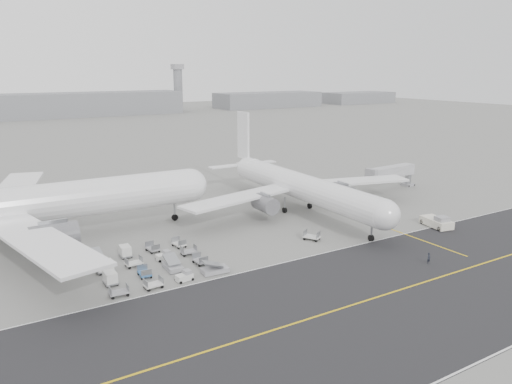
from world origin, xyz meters
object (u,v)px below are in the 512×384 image
jet_bridge (391,173)px  ground_crew_a (429,258)px  airliner_b (299,186)px  control_tower (178,87)px  pushback_tug (437,222)px  airliner_a (22,206)px

jet_bridge → ground_crew_a: size_ratio=8.95×
jet_bridge → ground_crew_a: bearing=-133.3°
ground_crew_a → airliner_b: bearing=85.6°
control_tower → pushback_tug: control_tower is taller
airliner_a → pushback_tug: size_ratio=8.03×
airliner_a → ground_crew_a: airliner_a is taller
pushback_tug → ground_crew_a: bearing=-133.7°
control_tower → pushback_tug: size_ratio=3.81×
control_tower → ground_crew_a: (-77.50, -278.76, -15.39)m
airliner_b → pushback_tug: airliner_b is taller
pushback_tug → jet_bridge: bearing=70.8°
control_tower → ground_crew_a: bearing=-105.5°
control_tower → airliner_b: bearing=-107.5°
control_tower → airliner_b: (-77.32, -245.65, -10.94)m
control_tower → airliner_b: control_tower is taller
ground_crew_a → jet_bridge: bearing=46.5°
control_tower → jet_bridge: bearing=-101.1°
airliner_b → jet_bridge: (30.01, 3.64, -1.27)m
pushback_tug → ground_crew_a: pushback_tug is taller
airliner_b → ground_crew_a: (-0.18, -33.12, -4.45)m
pushback_tug → control_tower: bearing=87.5°
airliner_b → jet_bridge: bearing=7.9°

